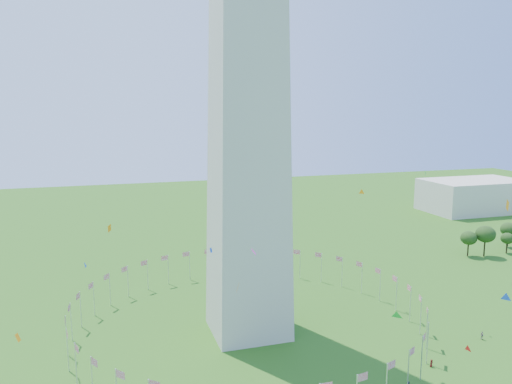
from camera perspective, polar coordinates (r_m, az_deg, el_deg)
flag_ring at (r=120.36m, az=-0.91°, el=-13.63°), size 80.24×80.24×9.00m
gov_building_east_a at (r=277.99m, az=23.65°, el=-0.37°), size 50.00×30.00×16.00m
kites_aloft at (r=95.18m, az=14.01°, el=-10.04°), size 92.44×77.37×37.62m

